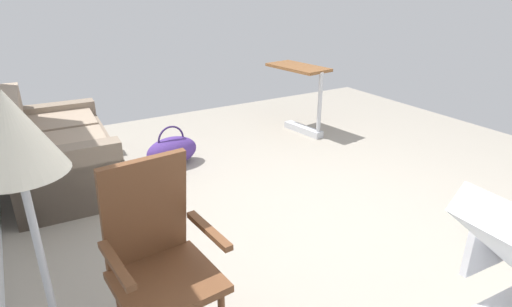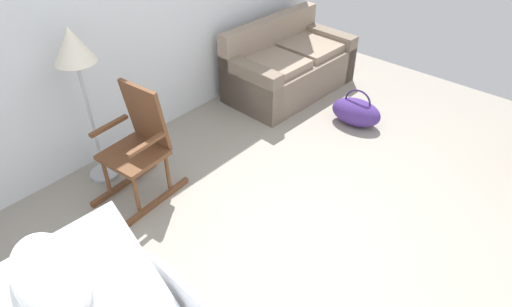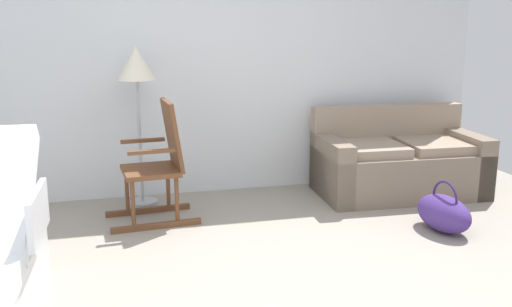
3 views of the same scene
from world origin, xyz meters
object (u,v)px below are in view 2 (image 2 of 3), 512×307
(floor_lamp, at_px, (75,56))
(rocking_chair, at_px, (139,146))
(duffel_bag, at_px, (356,112))
(couch, at_px, (288,67))

(floor_lamp, bearing_deg, rocking_chair, -75.48)
(rocking_chair, bearing_deg, duffel_bag, -20.83)
(rocking_chair, distance_m, duffel_bag, 2.43)
(couch, xyz_separation_m, floor_lamp, (-2.51, 0.28, 0.92))
(couch, height_order, duffel_bag, couch)
(rocking_chair, height_order, duffel_bag, rocking_chair)
(couch, distance_m, rocking_chair, 2.40)
(duffel_bag, bearing_deg, couch, 82.89)
(floor_lamp, bearing_deg, duffel_bag, -29.54)
(rocking_chair, xyz_separation_m, duffel_bag, (2.25, -0.86, -0.35))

